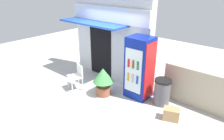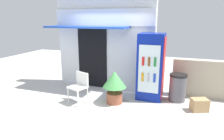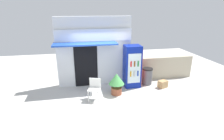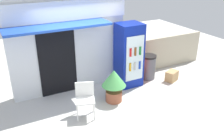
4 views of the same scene
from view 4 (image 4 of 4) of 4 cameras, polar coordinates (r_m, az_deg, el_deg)
The scene contains 8 objects.
ground at distance 6.45m, azimuth -2.27°, elevation -9.36°, with size 16.00×16.00×0.00m, color beige.
storefront_building at distance 7.01m, azimuth -10.21°, elevation 7.55°, with size 3.39×1.09×3.13m.
drink_cooler at distance 7.38m, azimuth 3.99°, elevation 3.44°, with size 0.74×0.70×1.92m.
plastic_chair at distance 6.06m, azimuth -6.25°, elevation -6.17°, with size 0.57×0.55×0.86m.
potted_plant_near_shop at distance 6.60m, azimuth 0.44°, elevation -2.86°, with size 0.66×0.66×0.92m.
trash_bin at distance 8.05m, azimuth 8.36°, elevation 0.73°, with size 0.49×0.49×0.79m.
stone_boundary_wall at distance 9.08m, azimuth 12.70°, elevation 4.24°, with size 2.78×0.20×1.13m, color #B7AD93.
cardboard_box at distance 8.12m, azimuth 13.63°, elevation -1.34°, with size 0.41×0.28×0.33m, color tan.
Camera 4 is at (-2.27, -4.89, 3.54)m, focal length 39.59 mm.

